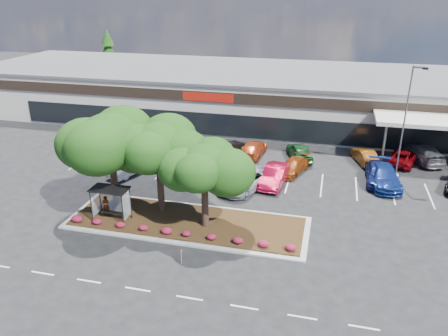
% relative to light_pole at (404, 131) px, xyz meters
% --- Properties ---
extents(ground, '(160.00, 160.00, 0.00)m').
position_rel_light_pole_xyz_m(ground, '(-14.12, -16.61, -4.61)').
color(ground, black).
rests_on(ground, ground).
extents(retail_store, '(80.40, 25.20, 6.25)m').
position_rel_light_pole_xyz_m(retail_store, '(-14.06, 17.30, -1.45)').
color(retail_store, beige).
rests_on(retail_store, ground).
extents(landscape_island, '(18.00, 6.00, 0.26)m').
position_rel_light_pole_xyz_m(landscape_island, '(-16.12, -12.61, -4.48)').
color(landscape_island, '#A4A39E').
rests_on(landscape_island, ground).
extents(lane_markings, '(33.12, 20.06, 0.01)m').
position_rel_light_pole_xyz_m(lane_markings, '(-14.26, -6.19, -4.60)').
color(lane_markings, silver).
rests_on(lane_markings, ground).
extents(shrub_row, '(17.00, 0.80, 0.50)m').
position_rel_light_pole_xyz_m(shrub_row, '(-16.12, -14.71, -4.10)').
color(shrub_row, maroon).
rests_on(shrub_row, landscape_island).
extents(bus_shelter, '(2.75, 1.55, 2.59)m').
position_rel_light_pole_xyz_m(bus_shelter, '(-21.62, -13.66, -2.30)').
color(bus_shelter, black).
rests_on(bus_shelter, landscape_island).
extents(island_tree_west, '(7.20, 7.20, 7.89)m').
position_rel_light_pole_xyz_m(island_tree_west, '(-22.12, -12.11, -0.40)').
color(island_tree_west, '#17360D').
rests_on(island_tree_west, landscape_island).
extents(island_tree_mid, '(6.60, 6.60, 7.32)m').
position_rel_light_pole_xyz_m(island_tree_mid, '(-18.62, -11.41, -0.69)').
color(island_tree_mid, '#17360D').
rests_on(island_tree_mid, landscape_island).
extents(island_tree_east, '(5.80, 5.80, 6.50)m').
position_rel_light_pole_xyz_m(island_tree_east, '(-14.62, -12.91, -1.10)').
color(island_tree_east, '#17360D').
rests_on(island_tree_east, landscape_island).
extents(conifer_north_west, '(4.40, 4.40, 10.00)m').
position_rel_light_pole_xyz_m(conifer_north_west, '(-44.12, 29.39, 0.39)').
color(conifer_north_west, '#17360D').
rests_on(conifer_north_west, ground).
extents(person_waiting, '(0.66, 0.52, 1.59)m').
position_rel_light_pole_xyz_m(person_waiting, '(-22.40, -13.22, -3.55)').
color(person_waiting, '#594C47').
rests_on(person_waiting, landscape_island).
extents(light_pole, '(1.43, 0.65, 10.36)m').
position_rel_light_pole_xyz_m(light_pole, '(0.00, 0.00, 0.00)').
color(light_pole, '#A4A39E').
rests_on(light_pole, ground).
extents(survey_stake, '(0.08, 0.14, 1.11)m').
position_rel_light_pole_xyz_m(survey_stake, '(-14.82, -17.61, -3.90)').
color(survey_stake, tan).
rests_on(survey_stake, ground).
extents(car_0, '(2.35, 4.16, 1.34)m').
position_rel_light_pole_xyz_m(car_0, '(-28.15, -3.44, -3.94)').
color(car_0, maroon).
rests_on(car_0, ground).
extents(car_1, '(3.11, 5.03, 1.56)m').
position_rel_light_pole_xyz_m(car_1, '(-24.37, -4.90, -3.83)').
color(car_1, silver).
rests_on(car_1, ground).
extents(car_3, '(4.96, 6.61, 1.67)m').
position_rel_light_pole_xyz_m(car_3, '(-13.10, -5.54, -3.77)').
color(car_3, '#ADB0B8').
rests_on(car_3, ground).
extents(car_4, '(2.34, 5.33, 1.70)m').
position_rel_light_pole_xyz_m(car_4, '(-10.79, -3.95, -3.76)').
color(car_4, maroon).
rests_on(car_4, ground).
extents(car_5, '(3.30, 4.99, 1.34)m').
position_rel_light_pole_xyz_m(car_5, '(-9.45, -0.97, -3.94)').
color(car_5, '#7F340E').
rests_on(car_5, ground).
extents(car_6, '(2.14, 5.08, 1.71)m').
position_rel_light_pole_xyz_m(car_6, '(-1.81, -1.34, -3.75)').
color(car_6, navy).
rests_on(car_6, ground).
extents(car_7, '(2.95, 6.08, 1.70)m').
position_rel_light_pole_xyz_m(car_7, '(-1.28, -1.76, -3.75)').
color(car_7, navy).
rests_on(car_7, ground).
extents(car_9, '(4.77, 6.43, 1.62)m').
position_rel_light_pole_xyz_m(car_9, '(-25.52, 4.07, -3.80)').
color(car_9, slate).
rests_on(car_9, ground).
extents(car_10, '(3.38, 5.64, 1.53)m').
position_rel_light_pole_xyz_m(car_10, '(-19.96, 1.23, -3.84)').
color(car_10, navy).
rests_on(car_10, ground).
extents(car_11, '(3.33, 4.78, 1.49)m').
position_rel_light_pole_xyz_m(car_11, '(-16.43, 2.29, -3.86)').
color(car_11, black).
rests_on(car_11, ground).
extents(car_12, '(2.57, 5.43, 1.53)m').
position_rel_light_pole_xyz_m(car_12, '(-13.96, 2.60, -3.84)').
color(car_12, '#A03716').
rests_on(car_12, ground).
extents(car_13, '(3.42, 5.29, 1.68)m').
position_rel_light_pole_xyz_m(car_13, '(-9.16, 2.72, -3.77)').
color(car_13, '#16461D').
rests_on(car_13, ground).
extents(car_14, '(2.81, 4.57, 1.42)m').
position_rel_light_pole_xyz_m(car_14, '(-2.73, 3.37, -3.90)').
color(car_14, brown).
rests_on(car_14, ground).
extents(car_15, '(3.90, 5.63, 1.43)m').
position_rel_light_pole_xyz_m(car_15, '(1.01, 4.09, -3.89)').
color(car_15, maroon).
rests_on(car_15, ground).
extents(car_16, '(4.14, 6.40, 1.72)m').
position_rel_light_pole_xyz_m(car_16, '(3.02, 5.30, -3.75)').
color(car_16, '#58575F').
rests_on(car_16, ground).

